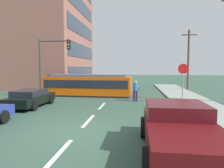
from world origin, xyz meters
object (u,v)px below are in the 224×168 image
at_px(stop_sign, 183,75).
at_px(parked_sedan_far, 67,85).
at_px(pickup_truck_parked, 179,130).
at_px(parked_sedan_mid, 31,98).
at_px(pedestrian_crossing, 136,90).
at_px(traffic_light_mast, 52,57).
at_px(city_bus, 109,81).
at_px(streetcar_tram, 88,85).
at_px(utility_pole_mid, 188,59).
at_px(parked_sedan_furthest, 87,82).

bearing_deg(stop_sign, parked_sedan_far, 147.86).
relative_size(pickup_truck_parked, parked_sedan_mid, 1.19).
relative_size(pedestrian_crossing, parked_sedan_far, 0.37).
bearing_deg(pickup_truck_parked, traffic_light_mast, 128.99).
bearing_deg(city_bus, pedestrian_crossing, -70.16).
distance_m(pickup_truck_parked, stop_sign, 9.64).
distance_m(stop_sign, traffic_light_mast, 11.23).
bearing_deg(pedestrian_crossing, stop_sign, -11.08).
xyz_separation_m(pedestrian_crossing, parked_sedan_mid, (-7.24, -3.22, -0.32)).
height_order(pedestrian_crossing, pickup_truck_parked, pedestrian_crossing).
relative_size(streetcar_tram, traffic_light_mast, 1.58).
distance_m(parked_sedan_mid, stop_sign, 11.19).
bearing_deg(utility_pole_mid, parked_sedan_mid, -137.59).
height_order(streetcar_tram, parked_sedan_far, streetcar_tram).
bearing_deg(streetcar_tram, parked_sedan_mid, -114.26).
bearing_deg(utility_pole_mid, city_bus, 177.31).
bearing_deg(pickup_truck_parked, stop_sign, 76.82).
bearing_deg(parked_sedan_mid, city_bus, 73.68).
xyz_separation_m(parked_sedan_mid, utility_pole_mid, (13.57, 12.39, 3.19)).
bearing_deg(traffic_light_mast, utility_pole_mid, 30.83).
distance_m(parked_sedan_furthest, stop_sign, 18.06).
bearing_deg(parked_sedan_mid, pedestrian_crossing, 23.99).
bearing_deg(parked_sedan_far, streetcar_tram, -47.86).
height_order(city_bus, parked_sedan_furthest, city_bus).
xyz_separation_m(parked_sedan_mid, parked_sedan_far, (-0.92, 9.88, 0.00)).
bearing_deg(stop_sign, city_bus, 124.20).
bearing_deg(traffic_light_mast, city_bus, 65.33).
xyz_separation_m(streetcar_tram, pickup_truck_parked, (5.94, -12.68, -0.27)).
xyz_separation_m(streetcar_tram, utility_pole_mid, (10.90, 6.48, 2.75)).
height_order(streetcar_tram, pedestrian_crossing, streetcar_tram).
relative_size(parked_sedan_mid, traffic_light_mast, 0.80).
height_order(pedestrian_crossing, parked_sedan_furthest, pedestrian_crossing).
bearing_deg(pedestrian_crossing, parked_sedan_mid, -156.01).
relative_size(city_bus, stop_sign, 1.78).
distance_m(city_bus, stop_sign, 12.54).
relative_size(pedestrian_crossing, stop_sign, 0.58).
xyz_separation_m(parked_sedan_mid, stop_sign, (10.78, 2.53, 1.57)).
distance_m(pedestrian_crossing, parked_sedan_far, 10.54).
relative_size(city_bus, parked_sedan_far, 1.13).
bearing_deg(pickup_truck_parked, parked_sedan_far, 119.79).
xyz_separation_m(pickup_truck_parked, stop_sign, (2.18, 9.29, 1.40)).
bearing_deg(parked_sedan_far, stop_sign, -32.14).
relative_size(streetcar_tram, parked_sedan_mid, 1.97).
bearing_deg(utility_pole_mid, traffic_light_mast, -149.17).
xyz_separation_m(streetcar_tram, city_bus, (1.10, 6.94, -0.03)).
xyz_separation_m(stop_sign, utility_pole_mid, (2.79, 9.87, 1.62)).
xyz_separation_m(parked_sedan_far, utility_pole_mid, (14.49, 2.51, 3.19)).
xyz_separation_m(streetcar_tram, parked_sedan_mid, (-2.67, -5.92, -0.45)).
bearing_deg(streetcar_tram, stop_sign, -22.67).
xyz_separation_m(parked_sedan_far, parked_sedan_furthest, (0.75, 6.92, -0.00)).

